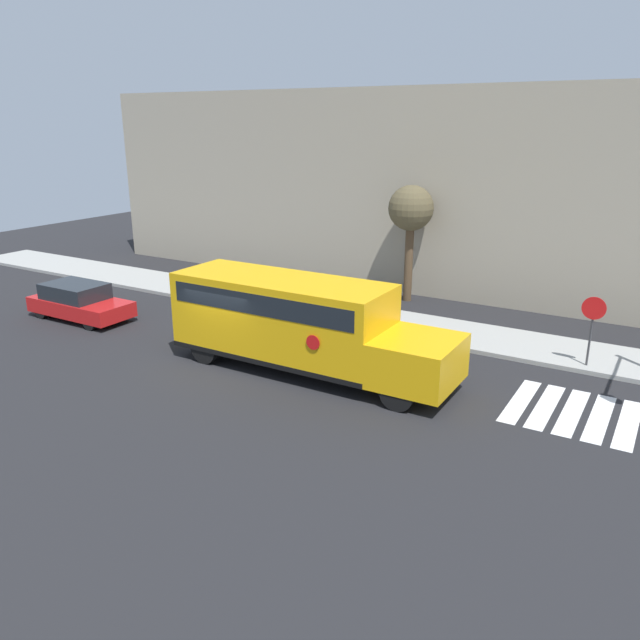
# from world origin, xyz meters

# --- Properties ---
(ground_plane) EXTENTS (60.00, 60.00, 0.00)m
(ground_plane) POSITION_xyz_m (0.00, 0.00, 0.00)
(ground_plane) COLOR black
(sidewalk_strip) EXTENTS (44.00, 3.00, 0.15)m
(sidewalk_strip) POSITION_xyz_m (0.00, 6.50, 0.07)
(sidewalk_strip) COLOR #9E9E99
(sidewalk_strip) RESTS_ON ground
(building_backdrop) EXTENTS (32.00, 4.00, 9.03)m
(building_backdrop) POSITION_xyz_m (0.00, 13.00, 4.52)
(building_backdrop) COLOR #9E937F
(building_backdrop) RESTS_ON ground
(crosswalk_stripes) EXTENTS (3.30, 3.20, 0.01)m
(crosswalk_stripes) POSITION_xyz_m (10.36, 2.00, 0.00)
(crosswalk_stripes) COLOR white
(crosswalk_stripes) RESTS_ON ground
(school_bus) EXTENTS (9.30, 2.57, 2.93)m
(school_bus) POSITION_xyz_m (2.18, 0.75, 1.66)
(school_bus) COLOR #EAA80F
(school_bus) RESTS_ON ground
(parked_car) EXTENTS (4.36, 1.82, 1.42)m
(parked_car) POSITION_xyz_m (-8.23, 0.79, 0.71)
(parked_car) COLOR red
(parked_car) RESTS_ON ground
(stop_sign) EXTENTS (0.73, 0.10, 2.43)m
(stop_sign) POSITION_xyz_m (10.17, 5.44, 1.62)
(stop_sign) COLOR #38383A
(stop_sign) RESTS_ON ground
(tree_near_sidewalk) EXTENTS (1.94, 1.94, 5.04)m
(tree_near_sidewalk) POSITION_xyz_m (2.03, 9.99, 3.93)
(tree_near_sidewalk) COLOR brown
(tree_near_sidewalk) RESTS_ON ground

